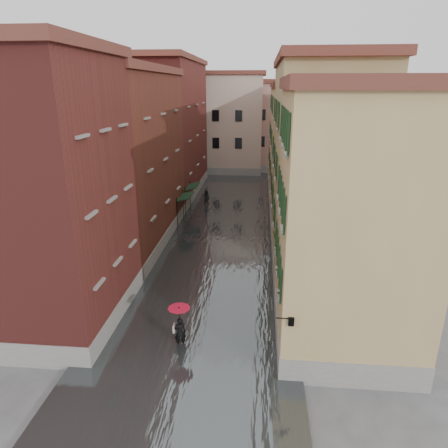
% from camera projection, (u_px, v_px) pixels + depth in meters
% --- Properties ---
extents(ground, '(120.00, 120.00, 0.00)m').
position_uv_depth(ground, '(203.00, 304.00, 22.48)').
color(ground, '#525154').
rests_on(ground, ground).
extents(floodwater, '(10.00, 60.00, 0.20)m').
position_uv_depth(floodwater, '(224.00, 226.00, 34.68)').
color(floodwater, '#414748').
rests_on(floodwater, ground).
extents(building_left_near, '(6.00, 8.00, 13.00)m').
position_uv_depth(building_left_near, '(50.00, 199.00, 19.07)').
color(building_left_near, maroon).
rests_on(building_left_near, ground).
extents(building_left_mid, '(6.00, 14.00, 12.50)m').
position_uv_depth(building_left_mid, '(125.00, 163.00, 29.51)').
color(building_left_mid, brown).
rests_on(building_left_mid, ground).
extents(building_left_far, '(6.00, 16.00, 14.00)m').
position_uv_depth(building_left_far, '(169.00, 131.00, 43.38)').
color(building_left_far, maroon).
rests_on(building_left_far, ground).
extents(building_right_near, '(6.00, 8.00, 11.50)m').
position_uv_depth(building_right_near, '(347.00, 223.00, 18.10)').
color(building_right_near, tan).
rests_on(building_right_near, ground).
extents(building_right_mid, '(6.00, 14.00, 13.00)m').
position_uv_depth(building_right_mid, '(318.00, 163.00, 28.21)').
color(building_right_mid, tan).
rests_on(building_right_mid, ground).
extents(building_right_far, '(6.00, 16.00, 11.50)m').
position_uv_depth(building_right_far, '(299.00, 144.00, 42.57)').
color(building_right_far, tan).
rests_on(building_right_far, ground).
extents(building_end_cream, '(12.00, 9.00, 13.00)m').
position_uv_depth(building_end_cream, '(219.00, 124.00, 56.37)').
color(building_end_cream, beige).
rests_on(building_end_cream, ground).
extents(building_end_pink, '(10.00, 9.00, 12.00)m').
position_uv_depth(building_end_pink, '(283.00, 127.00, 57.63)').
color(building_end_pink, tan).
rests_on(building_end_pink, ground).
extents(awning_near, '(1.09, 2.75, 2.80)m').
position_uv_depth(awning_near, '(185.00, 197.00, 34.74)').
color(awning_near, black).
rests_on(awning_near, ground).
extents(awning_far, '(1.09, 2.78, 2.80)m').
position_uv_depth(awning_far, '(192.00, 187.00, 38.23)').
color(awning_far, black).
rests_on(awning_far, ground).
extents(wall_lantern, '(0.71, 0.22, 0.35)m').
position_uv_depth(wall_lantern, '(291.00, 321.00, 15.47)').
color(wall_lantern, black).
rests_on(wall_lantern, ground).
extents(window_planters, '(0.59, 8.23, 0.84)m').
position_uv_depth(window_planters, '(280.00, 255.00, 20.23)').
color(window_planters, maroon).
rests_on(window_planters, ground).
extents(pedestrian_main, '(1.03, 1.03, 2.06)m').
position_uv_depth(pedestrian_main, '(180.00, 322.00, 18.39)').
color(pedestrian_main, black).
rests_on(pedestrian_main, ground).
extents(pedestrian_far, '(0.89, 0.75, 1.59)m').
position_uv_depth(pedestrian_far, '(207.00, 198.00, 40.95)').
color(pedestrian_far, black).
rests_on(pedestrian_far, ground).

